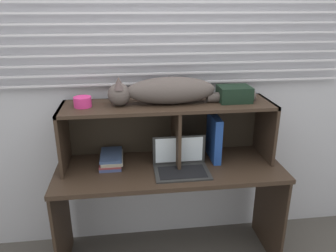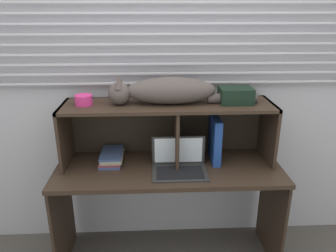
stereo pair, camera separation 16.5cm
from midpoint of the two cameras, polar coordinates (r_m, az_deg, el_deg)
back_panel_with_blinds at (r=2.32m, az=-2.76°, el=7.98°), size 4.40×0.08×2.50m
desk at (r=2.27m, az=-1.82°, el=-10.22°), size 1.50×0.55×0.74m
hutch_shelf_unit at (r=2.20m, az=-2.10°, el=1.17°), size 1.38×0.35×0.41m
cat at (r=2.11m, az=-2.44°, el=6.03°), size 0.96×0.18×0.18m
laptop at (r=2.14m, az=0.05°, el=-6.70°), size 0.35×0.25×0.20m
binder_upright at (r=2.26m, az=5.92°, el=-2.03°), size 0.05×0.24×0.31m
book_stack at (r=2.27m, az=-11.88°, el=-5.68°), size 0.15×0.25×0.07m
small_basket at (r=2.14m, az=-16.74°, el=4.01°), size 0.11×0.11×0.06m
storage_box at (r=2.20m, az=9.31°, el=5.50°), size 0.21×0.16×0.10m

